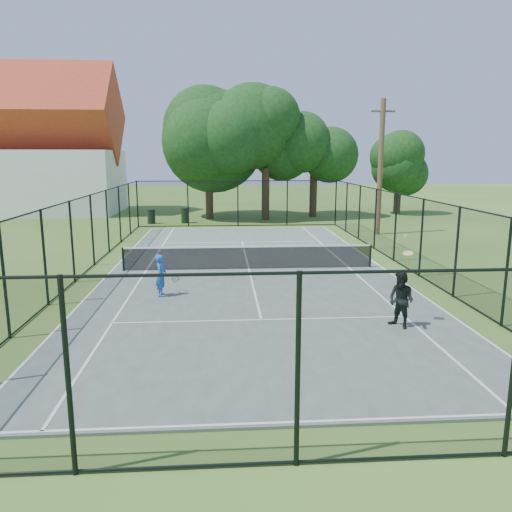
{
  "coord_description": "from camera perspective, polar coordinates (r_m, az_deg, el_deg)",
  "views": [
    {
      "loc": [
        -1.07,
        -19.68,
        4.57
      ],
      "look_at": [
        0.09,
        -3.0,
        1.2
      ],
      "focal_mm": 35.0,
      "sensor_mm": 36.0,
      "label": 1
    }
  ],
  "objects": [
    {
      "name": "ground",
      "position": [
        20.23,
        -0.83,
        -1.66
      ],
      "size": [
        120.0,
        120.0,
        0.0
      ],
      "primitive_type": "plane",
      "color": "#3D6322"
    },
    {
      "name": "tennis_court",
      "position": [
        20.22,
        -0.83,
        -1.58
      ],
      "size": [
        11.0,
        24.0,
        0.06
      ],
      "primitive_type": "cube",
      "color": "#4D5B55",
      "rests_on": "ground"
    },
    {
      "name": "tennis_net",
      "position": [
        20.1,
        -0.83,
        -0.06
      ],
      "size": [
        10.08,
        0.08,
        0.95
      ],
      "color": "black",
      "rests_on": "tennis_court"
    },
    {
      "name": "fence",
      "position": [
        19.94,
        -0.84,
        2.54
      ],
      "size": [
        13.1,
        26.1,
        3.0
      ],
      "color": "black",
      "rests_on": "ground"
    },
    {
      "name": "tree_near_left",
      "position": [
        37.08,
        -5.49,
        13.7
      ],
      "size": [
        7.6,
        7.6,
        9.91
      ],
      "color": "#332114",
      "rests_on": "ground"
    },
    {
      "name": "tree_near_mid",
      "position": [
        36.23,
        1.12,
        12.62
      ],
      "size": [
        6.64,
        6.64,
        8.68
      ],
      "color": "#332114",
      "rests_on": "ground"
    },
    {
      "name": "tree_near_right",
      "position": [
        38.26,
        6.66,
        11.64
      ],
      "size": [
        5.46,
        5.46,
        7.53
      ],
      "color": "#332114",
      "rests_on": "ground"
    },
    {
      "name": "tree_far_right",
      "position": [
        41.92,
        16.02,
        9.56
      ],
      "size": [
        4.34,
        4.34,
        5.74
      ],
      "color": "#332114",
      "rests_on": "ground"
    },
    {
      "name": "building",
      "position": [
        44.62,
        -25.35,
        10.78
      ],
      "size": [
        15.3,
        8.15,
        11.87
      ],
      "color": "silver",
      "rests_on": "ground"
    },
    {
      "name": "trash_bin_left",
      "position": [
        34.89,
        -11.88,
        4.45
      ],
      "size": [
        0.58,
        0.58,
        0.99
      ],
      "color": "black",
      "rests_on": "ground"
    },
    {
      "name": "trash_bin_right",
      "position": [
        34.85,
        -8.11,
        4.61
      ],
      "size": [
        0.58,
        0.58,
        1.03
      ],
      "color": "black",
      "rests_on": "ground"
    },
    {
      "name": "utility_pole",
      "position": [
        30.12,
        14.03,
        9.84
      ],
      "size": [
        1.4,
        0.3,
        7.74
      ],
      "color": "#4C3823",
      "rests_on": "ground"
    },
    {
      "name": "player_blue",
      "position": [
        16.52,
        -10.79,
        -2.19
      ],
      "size": [
        0.77,
        0.53,
        1.38
      ],
      "color": "blue",
      "rests_on": "tennis_court"
    },
    {
      "name": "player_black",
      "position": [
        13.79,
        16.25,
        -4.85
      ],
      "size": [
        0.88,
        1.06,
        2.42
      ],
      "color": "black",
      "rests_on": "tennis_court"
    }
  ]
}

